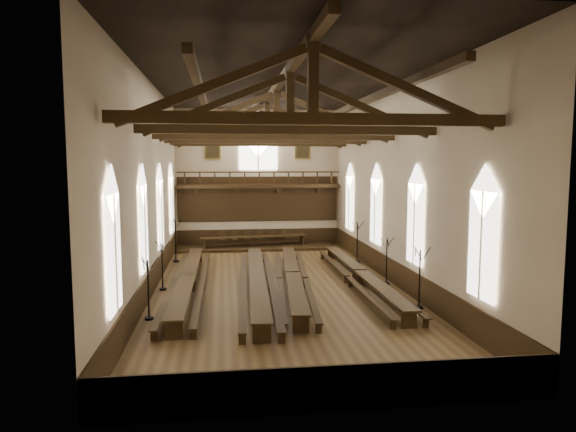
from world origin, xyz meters
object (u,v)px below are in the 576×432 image
(refectory_row_a, at_px, (188,278))
(refectory_row_b, at_px, (257,279))
(dais, at_px, (254,247))
(candelabrum_left_near, at_px, (149,301))
(high_table, at_px, (254,238))
(candelabrum_right_near, at_px, (419,290))
(candelabrum_left_mid, at_px, (163,275))
(candelabrum_right_mid, at_px, (386,270))
(candelabrum_left_far, at_px, (176,249))
(candelabrum_right_far, at_px, (357,250))
(refectory_row_d, at_px, (361,274))
(refectory_row_c, at_px, (293,276))

(refectory_row_a, distance_m, refectory_row_b, 3.37)
(dais, relative_size, candelabrum_left_near, 4.55)
(high_table, relative_size, candelabrum_right_near, 2.91)
(refectory_row_a, bearing_deg, candelabrum_left_mid, 173.50)
(high_table, height_order, candelabrum_right_mid, candelabrum_right_mid)
(dais, bearing_deg, high_table, -90.00)
(candelabrum_left_far, bearing_deg, high_table, 39.97)
(refectory_row_b, relative_size, candelabrum_left_mid, 6.24)
(refectory_row_b, bearing_deg, candelabrum_right_far, 44.00)
(refectory_row_a, distance_m, refectory_row_d, 8.56)
(candelabrum_left_near, height_order, candelabrum_left_far, candelabrum_left_far)
(refectory_row_a, relative_size, candelabrum_right_mid, 6.20)
(dais, bearing_deg, candelabrum_right_mid, -62.81)
(refectory_row_a, xyz_separation_m, refectory_row_d, (8.56, -0.01, -0.03))
(candelabrum_left_mid, relative_size, candelabrum_right_near, 0.91)
(candelabrum_left_mid, xyz_separation_m, candelabrum_right_far, (11.10, 5.49, 0.05))
(refectory_row_c, height_order, candelabrum_right_mid, candelabrum_right_mid)
(candelabrum_left_mid, distance_m, candelabrum_right_far, 12.39)
(refectory_row_b, bearing_deg, candelabrum_right_near, -29.70)
(candelabrum_left_mid, height_order, candelabrum_right_near, candelabrum_right_near)
(candelabrum_right_mid, bearing_deg, candelabrum_left_near, -158.00)
(candelabrum_right_near, distance_m, candelabrum_right_far, 10.10)
(candelabrum_left_far, bearing_deg, candelabrum_right_mid, -33.35)
(dais, bearing_deg, candelabrum_left_near, -107.70)
(candelabrum_left_mid, distance_m, candelabrum_left_far, 7.06)
(refectory_row_b, distance_m, candelabrum_right_near, 7.57)
(dais, distance_m, candelabrum_right_mid, 13.07)
(candelabrum_left_far, distance_m, candelabrum_right_mid, 13.29)
(refectory_row_b, distance_m, candelabrum_right_mid, 6.61)
(high_table, distance_m, candelabrum_left_mid, 12.48)
(refectory_row_c, xyz_separation_m, candelabrum_right_far, (4.75, 5.66, 0.23))
(refectory_row_b, xyz_separation_m, candelabrum_right_mid, (6.58, 0.62, 0.14))
(refectory_row_c, bearing_deg, refectory_row_b, -159.45)
(dais, distance_m, high_table, 0.70)
(refectory_row_b, bearing_deg, candelabrum_left_near, -139.46)
(candelabrum_left_far, bearing_deg, refectory_row_a, -80.33)
(refectory_row_d, distance_m, candelabrum_right_mid, 1.32)
(candelabrum_left_near, xyz_separation_m, candelabrum_right_near, (11.10, 0.12, 0.04))
(high_table, relative_size, candelabrum_right_far, 2.98)
(candelabrum_left_near, relative_size, candelabrum_right_far, 0.97)
(refectory_row_d, relative_size, high_table, 1.89)
(refectory_row_b, relative_size, candelabrum_right_mid, 6.23)
(refectory_row_b, bearing_deg, candelabrum_left_mid, 169.29)
(candelabrum_right_far, bearing_deg, candelabrum_right_mid, -90.00)
(refectory_row_c, xyz_separation_m, high_table, (-1.22, 11.54, 0.24))
(refectory_row_d, relative_size, dais, 1.28)
(refectory_row_b, height_order, candelabrum_right_mid, candelabrum_right_mid)
(dais, height_order, candelabrum_left_far, candelabrum_left_far)
(refectory_row_d, bearing_deg, refectory_row_c, -179.59)
(high_table, bearing_deg, candelabrum_left_far, -140.03)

